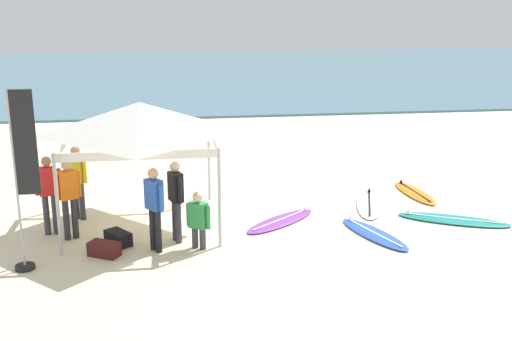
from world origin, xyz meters
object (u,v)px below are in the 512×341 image
at_px(surfboard_orange, 415,193).
at_px(surfboard_teal, 453,220).
at_px(canopy_tent, 140,119).
at_px(banner_flag, 23,188).
at_px(person_black, 176,196).
at_px(gear_bag_near_tent, 118,238).
at_px(surfboard_blue, 374,234).
at_px(surfboard_white, 369,204).
at_px(person_orange, 68,194).
at_px(person_red, 49,190).
at_px(person_green, 198,218).
at_px(surfboard_purple, 281,221).
at_px(gear_bag_by_pole, 104,249).
at_px(person_yellow, 77,177).
at_px(person_blue, 154,204).

distance_m(surfboard_orange, surfboard_teal, 2.07).
bearing_deg(canopy_tent, banner_flag, -133.04).
bearing_deg(person_black, gear_bag_near_tent, -179.33).
xyz_separation_m(canopy_tent, surfboard_teal, (6.93, -0.82, -2.35)).
height_order(surfboard_blue, surfboard_white, same).
distance_m(surfboard_orange, person_orange, 8.62).
distance_m(person_red, person_black, 2.76).
bearing_deg(surfboard_blue, person_orange, 173.57).
bearing_deg(gear_bag_near_tent, canopy_tent, 66.97).
height_order(person_green, banner_flag, banner_flag).
distance_m(surfboard_purple, person_green, 2.38).
relative_size(canopy_tent, surfboard_blue, 1.48).
bearing_deg(surfboard_orange, gear_bag_by_pole, -158.50).
bearing_deg(surfboard_orange, surfboard_white, -153.29).
distance_m(person_orange, person_black, 2.24).
xyz_separation_m(surfboard_orange, person_yellow, (-8.33, -0.72, 0.95)).
xyz_separation_m(surfboard_teal, gear_bag_by_pole, (-7.66, -0.91, 0.10)).
bearing_deg(surfboard_orange, surfboard_blue, -126.76).
bearing_deg(surfboard_blue, person_blue, -177.54).
xyz_separation_m(surfboard_teal, gear_bag_near_tent, (-7.43, -0.35, 0.10)).
distance_m(surfboard_blue, gear_bag_near_tent, 5.36).
height_order(person_orange, person_yellow, same).
distance_m(person_yellow, banner_flag, 2.81).
bearing_deg(person_red, gear_bag_by_pole, -48.49).
height_order(person_orange, person_green, person_orange).
distance_m(surfboard_white, person_yellow, 6.94).
bearing_deg(surfboard_orange, person_red, -169.61).
distance_m(person_blue, gear_bag_near_tent, 1.23).
relative_size(surfboard_orange, person_orange, 1.21).
bearing_deg(surfboard_purple, gear_bag_near_tent, -166.71).
bearing_deg(person_orange, surfboard_blue, -6.43).
distance_m(person_blue, person_green, 0.91).
relative_size(person_blue, gear_bag_near_tent, 2.85).
bearing_deg(person_black, surfboard_blue, -3.59).
bearing_deg(surfboard_orange, canopy_tent, -169.64).
bearing_deg(gear_bag_near_tent, person_yellow, 119.82).
relative_size(surfboard_purple, gear_bag_by_pole, 3.38).
relative_size(person_green, banner_flag, 0.35).
bearing_deg(surfboard_white, person_red, -173.17).
distance_m(person_blue, person_orange, 1.99).
xyz_separation_m(person_black, gear_bag_near_tent, (-1.20, -0.01, -0.85)).
relative_size(banner_flag, gear_bag_near_tent, 5.67).
height_order(surfboard_blue, person_yellow, person_yellow).
distance_m(surfboard_purple, person_red, 5.08).
xyz_separation_m(surfboard_blue, gear_bag_near_tent, (-5.36, 0.25, 0.10)).
bearing_deg(person_green, banner_flag, -170.12).
relative_size(person_black, person_green, 1.43).
bearing_deg(surfboard_white, banner_flag, -160.12).
height_order(surfboard_white, gear_bag_near_tent, gear_bag_near_tent).
distance_m(surfboard_white, gear_bag_near_tent, 6.13).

